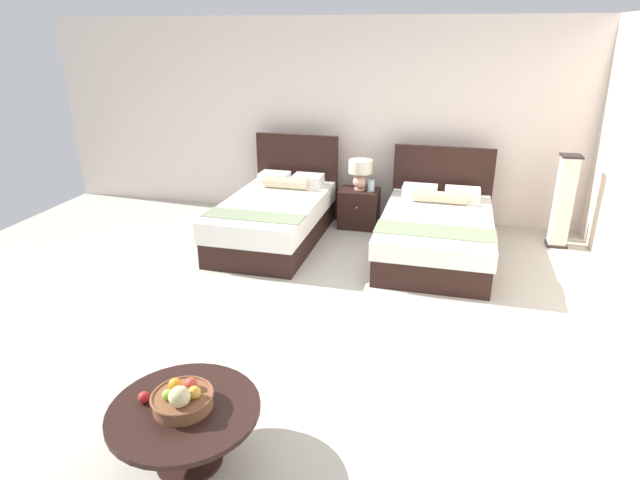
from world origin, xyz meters
The scene contains 11 objects.
ground_plane centered at (0.00, 0.00, -0.01)m, with size 9.48×9.82×0.02m, color #BBB5A5.
wall_back centered at (0.00, 3.11, 1.36)m, with size 9.48×0.12×2.71m, color silver.
bed_near_window centered at (-1.00, 1.82, 0.32)m, with size 1.20×2.13×1.19m.
bed_near_corner centered at (1.01, 1.82, 0.29)m, with size 1.33×2.13×1.12m.
nightstand centered at (-0.05, 2.55, 0.26)m, with size 0.53×0.43×0.52m.
table_lamp centered at (-0.05, 2.57, 0.78)m, with size 0.32×0.32×0.40m.
vase centered at (0.11, 2.51, 0.61)m, with size 0.09×0.09×0.16m.
coffee_table centered at (-0.37, -1.92, 0.32)m, with size 0.92×0.92×0.41m.
fruit_bowl centered at (-0.38, -1.92, 0.48)m, with size 0.38×0.38×0.20m.
loose_apple centered at (-0.63, -1.93, 0.44)m, with size 0.07×0.07×0.07m.
floor_lamp_corner centered at (2.49, 2.45, 0.58)m, with size 0.24×0.24×1.15m.
Camera 1 is at (1.02, -4.23, 2.52)m, focal length 29.58 mm.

